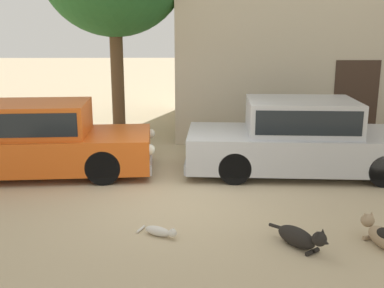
% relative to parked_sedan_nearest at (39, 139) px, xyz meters
% --- Properties ---
extents(ground_plane, '(80.00, 80.00, 0.00)m').
position_rel_parked_sedan_nearest_xyz_m(ground_plane, '(2.70, -1.42, -0.71)').
color(ground_plane, tan).
extents(parked_sedan_nearest, '(4.58, 2.01, 1.44)m').
position_rel_parked_sedan_nearest_xyz_m(parked_sedan_nearest, '(0.00, 0.00, 0.00)').
color(parked_sedan_nearest, '#D15619').
rests_on(parked_sedan_nearest, ground_plane).
extents(parked_sedan_second, '(4.81, 2.14, 1.48)m').
position_rel_parked_sedan_nearest_xyz_m(parked_sedan_second, '(5.23, 0.01, 0.02)').
color(parked_sedan_second, '#B2B5BA').
rests_on(parked_sedan_second, ground_plane).
extents(stray_dog_spotted, '(0.66, 0.86, 0.37)m').
position_rel_parked_sedan_nearest_xyz_m(stray_dog_spotted, '(4.41, -3.37, -0.55)').
color(stray_dog_spotted, black).
rests_on(stray_dog_spotted, ground_plane).
extents(stray_dog_tan, '(0.37, 0.94, 0.37)m').
position_rel_parked_sedan_nearest_xyz_m(stray_dog_tan, '(5.51, -3.32, -0.54)').
color(stray_dog_tan, '#997F60').
rests_on(stray_dog_tan, ground_plane).
extents(stray_cat, '(0.59, 0.45, 0.16)m').
position_rel_parked_sedan_nearest_xyz_m(stray_cat, '(2.53, -2.97, -0.64)').
color(stray_cat, beige).
rests_on(stray_cat, ground_plane).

